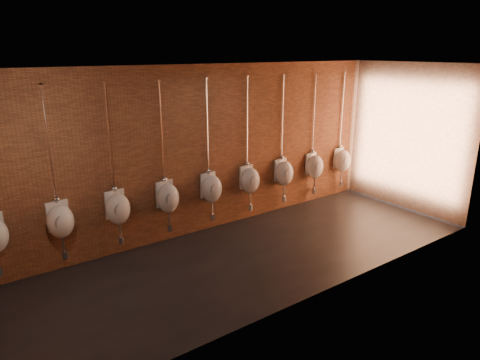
{
  "coord_description": "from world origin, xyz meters",
  "views": [
    {
      "loc": [
        -4.11,
        -5.32,
        3.45
      ],
      "look_at": [
        0.36,
        0.9,
        1.1
      ],
      "focal_mm": 32.0,
      "sensor_mm": 36.0,
      "label": 1
    }
  ],
  "objects_px": {
    "urinal_5": "(250,180)",
    "urinal_2": "(118,208)",
    "urinal_3": "(168,197)",
    "urinal_8": "(342,160)",
    "urinal_6": "(284,173)",
    "urinal_7": "(315,166)",
    "urinal_4": "(211,188)",
    "urinal_1": "(60,220)"
  },
  "relations": [
    {
      "from": "urinal_3",
      "to": "urinal_8",
      "type": "bearing_deg",
      "value": 0.0
    },
    {
      "from": "urinal_6",
      "to": "urinal_7",
      "type": "distance_m",
      "value": 0.93
    },
    {
      "from": "urinal_2",
      "to": "urinal_3",
      "type": "relative_size",
      "value": 1.0
    },
    {
      "from": "urinal_3",
      "to": "urinal_8",
      "type": "relative_size",
      "value": 1.0
    },
    {
      "from": "urinal_4",
      "to": "urinal_7",
      "type": "bearing_deg",
      "value": 0.0
    },
    {
      "from": "urinal_3",
      "to": "urinal_8",
      "type": "distance_m",
      "value": 4.64
    },
    {
      "from": "urinal_5",
      "to": "urinal_8",
      "type": "distance_m",
      "value": 2.79
    },
    {
      "from": "urinal_4",
      "to": "urinal_8",
      "type": "xyz_separation_m",
      "value": [
        3.71,
        0.0,
        0.0
      ]
    },
    {
      "from": "urinal_1",
      "to": "urinal_5",
      "type": "height_order",
      "value": "same"
    },
    {
      "from": "urinal_3",
      "to": "urinal_4",
      "type": "bearing_deg",
      "value": 0.0
    },
    {
      "from": "urinal_3",
      "to": "urinal_5",
      "type": "bearing_deg",
      "value": 0.0
    },
    {
      "from": "urinal_3",
      "to": "urinal_8",
      "type": "height_order",
      "value": "same"
    },
    {
      "from": "urinal_4",
      "to": "urinal_6",
      "type": "xyz_separation_m",
      "value": [
        1.86,
        0.0,
        0.0
      ]
    },
    {
      "from": "urinal_4",
      "to": "urinal_7",
      "type": "height_order",
      "value": "same"
    },
    {
      "from": "urinal_7",
      "to": "urinal_8",
      "type": "relative_size",
      "value": 1.0
    },
    {
      "from": "urinal_6",
      "to": "urinal_8",
      "type": "height_order",
      "value": "same"
    },
    {
      "from": "urinal_7",
      "to": "urinal_8",
      "type": "xyz_separation_m",
      "value": [
        0.93,
        0.0,
        0.0
      ]
    },
    {
      "from": "urinal_2",
      "to": "urinal_3",
      "type": "bearing_deg",
      "value": 0.0
    },
    {
      "from": "urinal_1",
      "to": "urinal_8",
      "type": "relative_size",
      "value": 1.0
    },
    {
      "from": "urinal_1",
      "to": "urinal_3",
      "type": "relative_size",
      "value": 1.0
    },
    {
      "from": "urinal_5",
      "to": "urinal_8",
      "type": "height_order",
      "value": "same"
    },
    {
      "from": "urinal_7",
      "to": "urinal_4",
      "type": "bearing_deg",
      "value": 180.0
    },
    {
      "from": "urinal_5",
      "to": "urinal_8",
      "type": "xyz_separation_m",
      "value": [
        2.79,
        0.0,
        0.0
      ]
    },
    {
      "from": "urinal_8",
      "to": "urinal_3",
      "type": "bearing_deg",
      "value": 180.0
    },
    {
      "from": "urinal_6",
      "to": "urinal_7",
      "type": "relative_size",
      "value": 1.0
    },
    {
      "from": "urinal_1",
      "to": "urinal_6",
      "type": "distance_m",
      "value": 4.64
    },
    {
      "from": "urinal_6",
      "to": "urinal_1",
      "type": "bearing_deg",
      "value": 180.0
    },
    {
      "from": "urinal_2",
      "to": "urinal_5",
      "type": "relative_size",
      "value": 1.0
    },
    {
      "from": "urinal_6",
      "to": "urinal_8",
      "type": "distance_m",
      "value": 1.86
    },
    {
      "from": "urinal_1",
      "to": "urinal_5",
      "type": "relative_size",
      "value": 1.0
    },
    {
      "from": "urinal_1",
      "to": "urinal_5",
      "type": "xyz_separation_m",
      "value": [
        3.71,
        0.0,
        0.0
      ]
    },
    {
      "from": "urinal_3",
      "to": "urinal_6",
      "type": "bearing_deg",
      "value": 0.0
    },
    {
      "from": "urinal_2",
      "to": "urinal_4",
      "type": "bearing_deg",
      "value": 0.0
    },
    {
      "from": "urinal_3",
      "to": "urinal_4",
      "type": "distance_m",
      "value": 0.93
    },
    {
      "from": "urinal_2",
      "to": "urinal_3",
      "type": "xyz_separation_m",
      "value": [
        0.93,
        0.0,
        0.0
      ]
    },
    {
      "from": "urinal_4",
      "to": "urinal_5",
      "type": "bearing_deg",
      "value": 0.0
    },
    {
      "from": "urinal_4",
      "to": "urinal_7",
      "type": "xyz_separation_m",
      "value": [
        2.79,
        0.0,
        0.0
      ]
    },
    {
      "from": "urinal_3",
      "to": "urinal_6",
      "type": "relative_size",
      "value": 1.0
    },
    {
      "from": "urinal_5",
      "to": "urinal_2",
      "type": "bearing_deg",
      "value": 180.0
    },
    {
      "from": "urinal_5",
      "to": "urinal_4",
      "type": "bearing_deg",
      "value": 180.0
    },
    {
      "from": "urinal_5",
      "to": "urinal_6",
      "type": "xyz_separation_m",
      "value": [
        0.93,
        0.0,
        0.0
      ]
    },
    {
      "from": "urinal_3",
      "to": "urinal_7",
      "type": "distance_m",
      "value": 3.71
    }
  ]
}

